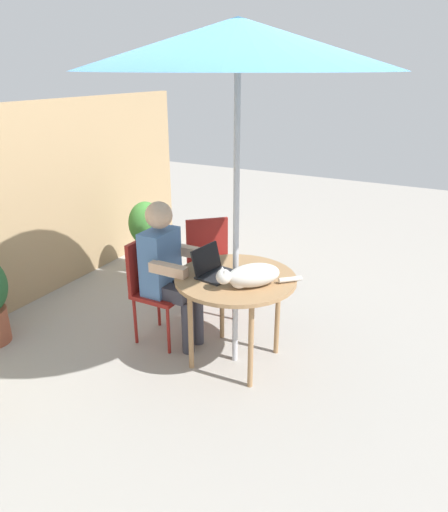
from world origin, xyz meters
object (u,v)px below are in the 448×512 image
chair_occupied (153,281)px  potted_plant_by_chair (146,232)px  patio_umbrella (238,45)px  cat (250,276)px  laptop (212,267)px  chair_empty (210,259)px  person_seated (168,266)px  patio_table (236,285)px

chair_occupied → potted_plant_by_chair: chair_occupied is taller
patio_umbrella → cat: bearing=-121.3°
potted_plant_by_chair → laptop: bearing=-127.7°
patio_umbrella → chair_occupied: patio_umbrella is taller
patio_umbrella → chair_empty: patio_umbrella is taller
chair_occupied → person_seated: person_seated is taller
patio_table → person_seated: size_ratio=0.75×
cat → potted_plant_by_chair: cat is taller
chair_occupied → person_seated: size_ratio=0.73×
chair_occupied → laptop: 0.66m
patio_umbrella → potted_plant_by_chair: (1.13, 1.70, -1.87)m
patio_table → cat: bearing=-121.3°
patio_umbrella → potted_plant_by_chair: 2.76m
patio_umbrella → chair_occupied: 1.98m
person_seated → potted_plant_by_chair: size_ratio=1.48×
patio_table → potted_plant_by_chair: potted_plant_by_chair is taller
patio_table → patio_umbrella: (0.00, 0.00, 1.68)m
patio_table → cat: 0.25m
potted_plant_by_chair → person_seated: bearing=-136.4°
chair_empty → chair_occupied: bearing=165.2°
patio_umbrella → cat: 1.54m
potted_plant_by_chair → chair_occupied: bearing=-140.9°
laptop → potted_plant_by_chair: bearing=52.3°
laptop → potted_plant_by_chair: (1.17, 1.52, -0.32)m
patio_table → chair_occupied: (0.00, 0.78, -0.14)m
chair_occupied → potted_plant_by_chair: 1.45m
patio_umbrella → patio_table: bearing=0.0°
chair_empty → cat: cat is taller
patio_table → laptop: 0.23m
patio_table → laptop: size_ratio=2.79×
patio_table → chair_empty: size_ratio=1.03×
person_seated → patio_umbrella: bearing=-90.0°
chair_occupied → chair_empty: size_ratio=1.00×
laptop → cat: size_ratio=0.66×
patio_table → chair_empty: 0.91m
patio_table → potted_plant_by_chair: (1.13, 1.70, -0.18)m
patio_umbrella → cat: size_ratio=4.99×
person_seated → cat: person_seated is taller
chair_occupied → cat: bearing=-96.2°
patio_table → chair_occupied: 0.79m
laptop → chair_occupied: bearing=85.4°
patio_table → potted_plant_by_chair: size_ratio=1.11×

